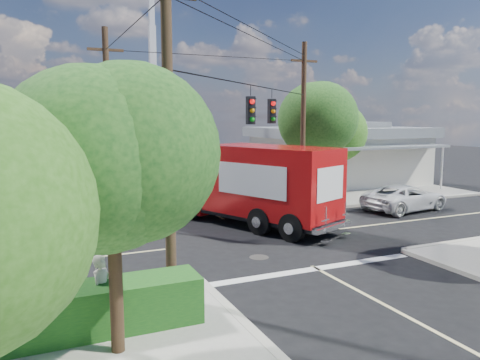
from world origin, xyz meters
TOP-DOWN VIEW (x-y plane):
  - ground at (0.00, 0.00)m, footprint 120.00×120.00m
  - sidewalk_ne at (10.88, 10.88)m, footprint 14.12×14.12m
  - road_markings at (0.00, -1.47)m, footprint 32.00×32.00m
  - building_ne at (12.50, 11.97)m, footprint 11.80×10.20m
  - radio_tower at (0.50, 20.00)m, footprint 0.80×0.80m
  - tree_sw_front at (-6.99, -7.54)m, footprint 3.88×3.78m
  - tree_ne_front at (7.21, 6.76)m, footprint 4.21×4.14m
  - tree_ne_back at (9.81, 8.96)m, footprint 3.77×3.66m
  - palm_nw_front at (-7.50, 7.50)m, footprint 3.01×3.08m
  - palm_nw_back at (-9.50, 9.00)m, footprint 3.01×3.08m
  - utility_poles at (-1.58, 1.60)m, footprint 12.00×10.68m
  - picket_fence at (-7.80, -5.60)m, footprint 5.94×0.06m
  - hedge_sw at (-8.00, -6.40)m, footprint 6.20×1.20m
  - vending_boxes at (6.50, 6.20)m, footprint 1.90×0.50m
  - delivery_truck at (0.91, 2.12)m, footprint 5.71×8.86m
  - parked_car at (9.79, 2.11)m, footprint 5.34×3.06m
  - pedestrian at (-7.12, -6.24)m, footprint 0.73×0.75m

SIDE VIEW (x-z plane):
  - ground at x=0.00m, z-range 0.00..0.00m
  - road_markings at x=0.00m, z-range 0.00..0.01m
  - sidewalk_ne at x=10.88m, z-range 0.00..0.14m
  - picket_fence at x=-7.80m, z-range 0.18..1.18m
  - hedge_sw at x=-8.00m, z-range 0.14..1.24m
  - vending_boxes at x=6.50m, z-range 0.14..1.24m
  - parked_car at x=9.79m, z-range 0.00..1.40m
  - pedestrian at x=-7.12m, z-range 0.14..1.87m
  - delivery_truck at x=0.91m, z-range 0.03..3.74m
  - building_ne at x=12.50m, z-range 0.07..4.57m
  - tree_ne_back at x=9.81m, z-range 1.27..7.10m
  - tree_sw_front at x=-6.99m, z-range 1.32..7.35m
  - palm_nw_back at x=-9.50m, z-range 2.08..7.27m
  - utility_poles at x=-1.58m, z-range 0.17..9.17m
  - tree_ne_front at x=7.21m, z-range 1.44..8.09m
  - palm_nw_front at x=-7.50m, z-range 2.25..7.84m
  - radio_tower at x=0.50m, z-range -2.86..14.14m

